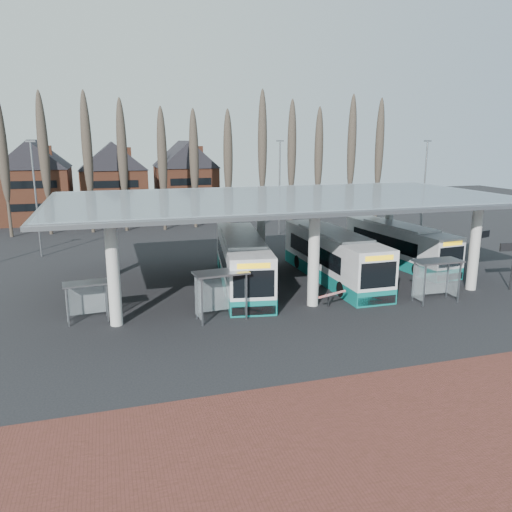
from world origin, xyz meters
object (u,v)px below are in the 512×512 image
object	(u,v)px
shelter_0	(86,293)
shelter_1	(220,284)
bus_2	(333,256)
bus_1	(242,262)
shelter_2	(436,271)
bus_3	(398,245)

from	to	relation	value
shelter_0	shelter_1	world-z (taller)	shelter_1
shelter_1	shelter_0	bearing A→B (deg)	160.60
bus_2	shelter_0	world-z (taller)	bus_2
bus_1	bus_2	size ratio (longest dim) A/B	1.02
bus_1	shelter_2	size ratio (longest dim) A/B	4.47
shelter_0	shelter_1	xyz separation A→B (m)	(7.45, -1.89, 0.40)
bus_1	bus_2	distance (m)	6.94
bus_2	shelter_2	bearing A→B (deg)	-58.87
bus_1	shelter_0	size ratio (longest dim) A/B	5.17
bus_1	shelter_1	bearing A→B (deg)	-106.53
bus_2	bus_1	bearing A→B (deg)	177.91
bus_2	shelter_1	distance (m)	11.57
bus_1	shelter_1	xyz separation A→B (m)	(-2.99, -6.22, 0.37)
shelter_0	shelter_1	bearing A→B (deg)	-19.18
bus_3	shelter_2	world-z (taller)	bus_3
shelter_1	bus_3	bearing A→B (deg)	21.79
bus_3	shelter_1	bearing A→B (deg)	-158.74
bus_2	bus_3	distance (m)	7.97
shelter_1	bus_1	bearing A→B (deg)	59.13
bus_3	shelter_1	world-z (taller)	bus_3
shelter_0	shelter_2	xyz separation A→B (m)	(21.41, -2.73, 0.33)
bus_3	shelter_0	xyz separation A→B (m)	(-24.80, -6.93, 0.10)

